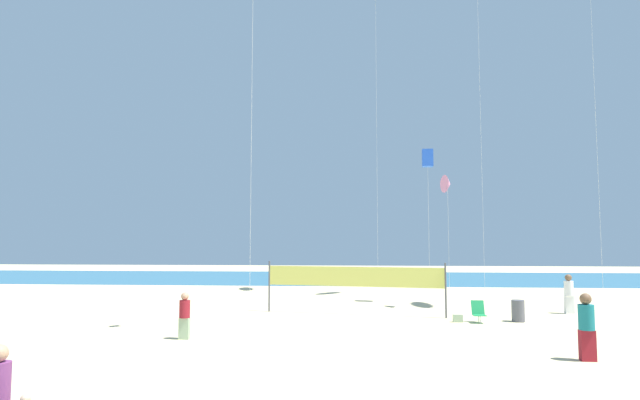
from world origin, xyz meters
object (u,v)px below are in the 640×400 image
Objects in this scene: volleyball_net at (353,279)px; beach_handbag at (458,318)px; beachgoer_maroon_shirt at (185,314)px; kite_black_diamond at (252,2)px; beachgoer_teal_shirt at (587,325)px; kite_blue_box at (428,158)px; beachgoer_white_shirt at (569,293)px; folding_beach_chair at (478,311)px; trash_barrel at (518,311)px; kite_pink_delta at (447,184)px.

beach_handbag is (4.35, -1.94, -1.48)m from volleyball_net.
beachgoer_maroon_shirt is 0.12× the size of kite_black_diamond.
beachgoer_teal_shirt is 15.65m from kite_black_diamond.
kite_blue_box is at bearing 92.56° from beach_handbag.
folding_beach_chair is (-4.79, -3.09, -0.51)m from beachgoer_white_shirt.
kite_black_diamond is (-10.31, 3.33, 11.30)m from beachgoer_teal_shirt.
beachgoer_maroon_shirt is 0.19× the size of volleyball_net.
kite_pink_delta reaches higher than trash_barrel.
beachgoer_teal_shirt is 4.79× the size of beach_handbag.
kite_black_diamond is at bearing -122.80° from volleyball_net.
kite_black_diamond is (-7.99, -3.69, 12.14)m from beach_handbag.
beachgoer_white_shirt is at bearing 41.39° from trash_barrel.
kite_pink_delta is (-0.44, 4.50, 5.78)m from folding_beach_chair.
beachgoer_teal_shirt reaches higher than beach_handbag.
beach_handbag is at bearing -24.03° from volleyball_net.
beachgoer_maroon_shirt is 4.07× the size of beach_handbag.
beachgoer_maroon_shirt is at bearing -161.87° from beachgoer_teal_shirt.
trash_barrel is (12.54, 5.02, -0.40)m from beachgoer_maroon_shirt.
kite_pink_delta is at bearing 75.66° from folding_beach_chair.
volleyball_net is at bearing 39.31° from beachgoer_maroon_shirt.
trash_barrel is 0.11× the size of volleyball_net.
folding_beach_chair is at bearing 71.28° from beachgoer_white_shirt.
kite_pink_delta is at bearing 23.38° from beachgoer_white_shirt.
beachgoer_white_shirt is at bearing 6.30° from volleyball_net.
beachgoer_teal_shirt reaches higher than beachgoer_white_shirt.
kite_blue_box is at bearing 113.89° from trash_barrel.
kite_black_diamond is (2.02, 1.01, 11.45)m from beachgoer_maroon_shirt.
beach_handbag is 0.05× the size of kite_blue_box.
beachgoer_teal_shirt is at bearing -79.20° from kite_blue_box.
kite_black_diamond is at bearing -159.14° from trash_barrel.
kite_blue_box reaches higher than trash_barrel.
folding_beach_chair is at bearing 22.42° from kite_black_diamond.
kite_pink_delta reaches higher than folding_beach_chair.
beachgoer_maroon_shirt is at bearing 64.77° from beachgoer_white_shirt.
volleyball_net is at bearing 139.06° from folding_beach_chair.
beachgoer_white_shirt is 17.45m from beachgoer_maroon_shirt.
beachgoer_teal_shirt is at bearing -91.66° from trash_barrel.
kite_blue_box reaches higher than volleyball_net.
kite_pink_delta is at bearing 27.84° from volleyball_net.
folding_beach_chair is (10.85, 4.65, -0.38)m from beachgoer_maroon_shirt.
beachgoer_white_shirt is 0.22× the size of volleyball_net.
beachgoer_maroon_shirt is at bearing -138.67° from kite_pink_delta.
volleyball_net is 7.08m from kite_pink_delta.
beachgoer_maroon_shirt is 0.24× the size of kite_pink_delta.
beachgoer_teal_shirt is 0.14× the size of kite_black_diamond.
kite_blue_box is (-5.93, 3.67, 6.98)m from beachgoer_white_shirt.
volleyball_net is 21.04× the size of beach_handbag.
kite_pink_delta is (10.40, 9.15, 5.40)m from beachgoer_maroon_shirt.
trash_barrel is at bearing 117.15° from beachgoer_teal_shirt.
beachgoer_white_shirt is 0.14× the size of kite_black_diamond.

